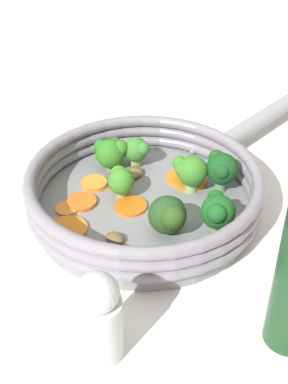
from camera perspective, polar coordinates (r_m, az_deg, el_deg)
name	(u,v)px	position (r m, az deg, el deg)	size (l,w,h in m)	color
ground_plane	(144,211)	(0.68, 0.00, -2.07)	(4.00, 4.00, 0.00)	silver
skillet	(144,206)	(0.67, 0.00, -1.56)	(0.27, 0.27, 0.02)	gray
skillet_rim_wall	(144,186)	(0.65, 0.00, 0.59)	(0.29, 0.29, 0.05)	gray
skillet_handle	(259,121)	(0.83, 12.17, 7.44)	(0.02, 0.02, 0.24)	#999B9E
skillet_rivet_left	(223,165)	(0.73, 8.41, 2.85)	(0.01, 0.01, 0.01)	gray
skillet_rivet_right	(193,151)	(0.76, 5.21, 4.37)	(0.01, 0.01, 0.01)	gray
carrot_slice_0	(68,229)	(0.63, -8.08, -3.89)	(0.05, 0.05, 0.00)	orange
carrot_slice_1	(67,209)	(0.66, -8.23, -1.77)	(0.03, 0.03, 0.00)	orange
carrot_slice_2	(120,185)	(0.69, -2.62, 0.75)	(0.03, 0.03, 0.01)	#D75C22
carrot_slice_3	(143,261)	(0.58, -0.10, -7.36)	(0.04, 0.04, 0.01)	#DD5C10
carrot_slice_4	(82,202)	(0.67, -6.66, -1.05)	(0.04, 0.04, 0.01)	orange
carrot_slice_5	(131,206)	(0.66, -1.42, -1.50)	(0.04, 0.04, 0.00)	orange
carrot_slice_6	(94,183)	(0.70, -5.32, 0.93)	(0.03, 0.03, 0.01)	orange
carrot_slice_7	(181,178)	(0.71, 3.93, 1.52)	(0.04, 0.04, 0.01)	orange
carrot_slice_8	(165,211)	(0.65, 2.27, -2.03)	(0.03, 0.03, 0.00)	orange
carrot_slice_9	(192,181)	(0.70, 5.09, 1.14)	(0.04, 0.04, 0.01)	orange
broccoli_floret_0	(111,152)	(0.72, -3.52, 4.30)	(0.04, 0.04, 0.04)	#739750
broccoli_floret_1	(137,150)	(0.72, -0.72, 4.51)	(0.03, 0.04, 0.04)	#8CAA62
broccoli_floret_2	(191,171)	(0.67, 4.99, 2.23)	(0.04, 0.04, 0.05)	#83B465
broccoli_floret_3	(221,169)	(0.67, 8.25, 2.48)	(0.04, 0.04, 0.05)	#5C8555
broccoli_floret_4	(121,180)	(0.66, -2.46, 1.29)	(0.04, 0.04, 0.04)	#7EA65E
broccoli_floret_5	(169,214)	(0.61, 2.73, -2.41)	(0.05, 0.05, 0.05)	#82A65E
broccoli_floret_6	(218,212)	(0.61, 7.85, -2.09)	(0.04, 0.04, 0.05)	#698551
mushroom_piece_0	(115,238)	(0.61, -3.11, -4.92)	(0.02, 0.02, 0.01)	brown
mushroom_piece_1	(131,173)	(0.71, -1.44, 2.04)	(0.03, 0.03, 0.01)	olive
salt_shaker	(99,317)	(0.49, -4.80, -13.16)	(0.04, 0.04, 0.10)	silver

